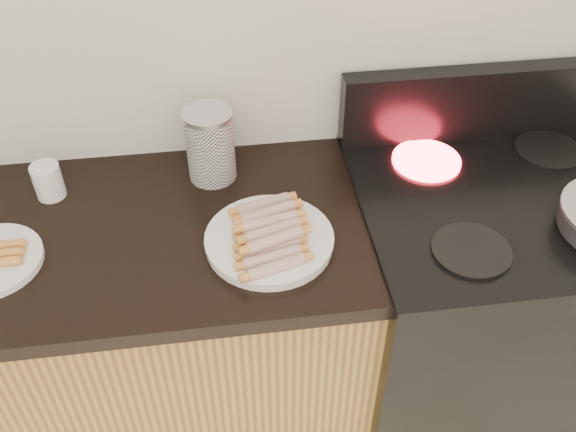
{
  "coord_description": "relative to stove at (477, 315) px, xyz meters",
  "views": [
    {
      "loc": [
        0.06,
        0.55,
        1.93
      ],
      "look_at": [
        0.21,
        1.62,
        0.97
      ],
      "focal_mm": 40.0,
      "sensor_mm": 36.0,
      "label": 1
    }
  ],
  "objects": [
    {
      "name": "stove_panel",
      "position": [
        0.0,
        0.28,
        0.55
      ],
      "size": [
        0.76,
        0.06,
        0.2
      ],
      "primitive_type": "cube",
      "color": "black",
      "rests_on": "stove"
    },
    {
      "name": "burner_far_right",
      "position": [
        0.17,
        0.17,
        0.46
      ],
      "size": [
        0.18,
        0.18,
        0.01
      ],
      "primitive_type": "cylinder",
      "color": "black",
      "rests_on": "stove"
    },
    {
      "name": "stove",
      "position": [
        0.0,
        0.0,
        0.0
      ],
      "size": [
        0.76,
        0.65,
        0.91
      ],
      "color": "black",
      "rests_on": "floor"
    },
    {
      "name": "burner_near_left",
      "position": [
        -0.17,
        -0.17,
        0.46
      ],
      "size": [
        0.18,
        0.18,
        0.01
      ],
      "primitive_type": "cylinder",
      "color": "black",
      "rests_on": "stove"
    },
    {
      "name": "hotdog_pile",
      "position": [
        -0.62,
        -0.07,
        0.49
      ],
      "size": [
        0.13,
        0.27,
        0.05
      ],
      "rotation": [
        0.0,
        0.0,
        0.24
      ],
      "color": "#9E3E34",
      "rests_on": "main_plate"
    },
    {
      "name": "wall_back",
      "position": [
        -0.78,
        0.32,
        0.84
      ],
      "size": [
        4.0,
        0.04,
        2.6
      ],
      "primitive_type": "cube",
      "color": "silver",
      "rests_on": "ground"
    },
    {
      "name": "canister",
      "position": [
        -0.73,
        0.2,
        0.54
      ],
      "size": [
        0.13,
        0.13,
        0.19
      ],
      "rotation": [
        0.0,
        0.0,
        0.24
      ],
      "color": "white",
      "rests_on": "counter_slab"
    },
    {
      "name": "burner_far_left",
      "position": [
        -0.17,
        0.17,
        0.46
      ],
      "size": [
        0.18,
        0.18,
        0.01
      ],
      "primitive_type": "cylinder",
      "color": "#FF1E2D",
      "rests_on": "stove"
    },
    {
      "name": "mug",
      "position": [
        -1.14,
        0.18,
        0.49
      ],
      "size": [
        0.08,
        0.08,
        0.09
      ],
      "primitive_type": "cylinder",
      "rotation": [
        0.0,
        0.0,
        0.18
      ],
      "color": "white",
      "rests_on": "counter_slab"
    },
    {
      "name": "main_plate",
      "position": [
        -0.62,
        -0.07,
        0.45
      ],
      "size": [
        0.38,
        0.38,
        0.02
      ],
      "primitive_type": "cylinder",
      "rotation": [
        0.0,
        0.0,
        -0.36
      ],
      "color": "white",
      "rests_on": "counter_slab"
    }
  ]
}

